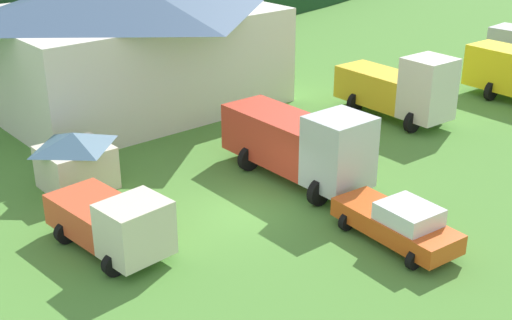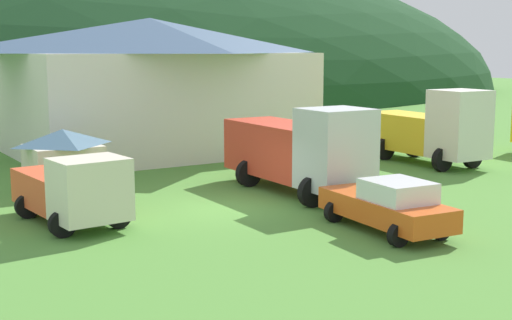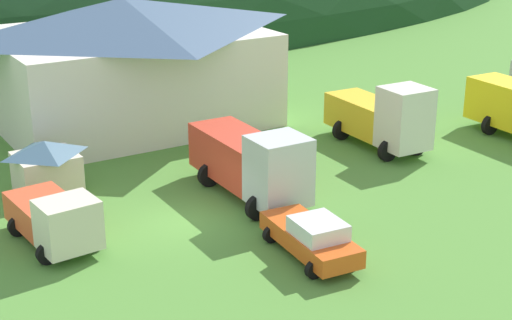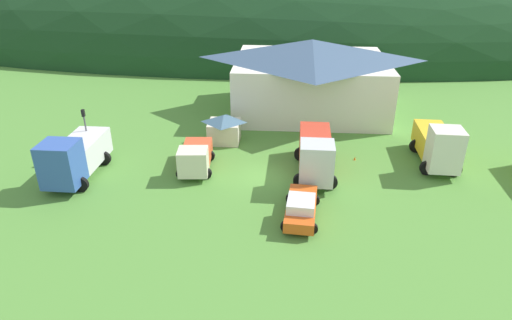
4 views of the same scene
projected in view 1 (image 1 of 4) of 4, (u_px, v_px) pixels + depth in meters
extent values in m
plane|color=#518C38|center=(243.00, 212.00, 26.13)|extent=(200.00, 200.00, 0.00)
cube|color=white|center=(128.00, 57.00, 37.70)|extent=(14.70, 11.83, 5.35)
cube|color=beige|center=(77.00, 167.00, 27.87)|extent=(2.67, 2.50, 1.81)
pyramid|color=#42667F|center=(73.00, 140.00, 27.40)|extent=(2.88, 2.70, 0.63)
cube|color=beige|center=(135.00, 229.00, 22.09)|extent=(2.26, 1.94, 1.91)
cube|color=black|center=(136.00, 219.00, 21.87)|extent=(1.26, 1.51, 0.61)
cube|color=#DB512D|center=(94.00, 214.00, 23.87)|extent=(2.38, 3.41, 1.15)
cylinder|color=black|center=(159.00, 244.00, 23.06)|extent=(0.80, 0.30, 0.80)
cylinder|color=black|center=(114.00, 264.00, 21.87)|extent=(0.80, 0.30, 0.80)
cylinder|color=black|center=(109.00, 216.00, 25.01)|extent=(0.80, 0.30, 0.80)
cylinder|color=black|center=(66.00, 233.00, 23.82)|extent=(0.80, 0.30, 0.80)
cube|color=silver|center=(339.00, 152.00, 26.52)|extent=(2.36, 2.17, 2.92)
cube|color=black|center=(341.00, 138.00, 26.19)|extent=(1.28, 1.72, 0.93)
cube|color=red|center=(278.00, 136.00, 29.28)|extent=(2.42, 5.21, 2.08)
cylinder|color=black|center=(354.00, 179.00, 27.68)|extent=(1.10, 0.30, 1.10)
cylinder|color=black|center=(319.00, 192.00, 26.50)|extent=(1.10, 0.30, 1.10)
cylinder|color=black|center=(283.00, 148.00, 30.82)|extent=(1.10, 0.30, 1.10)
cylinder|color=black|center=(249.00, 158.00, 29.65)|extent=(1.10, 0.30, 1.10)
cube|color=silver|center=(428.00, 89.00, 33.95)|extent=(2.34, 2.22, 3.15)
cube|color=black|center=(431.00, 76.00, 33.60)|extent=(1.28, 1.75, 1.01)
cube|color=gold|center=(378.00, 87.00, 36.62)|extent=(2.43, 4.60, 1.78)
cylinder|color=black|center=(437.00, 114.00, 35.12)|extent=(1.10, 0.30, 1.10)
cylinder|color=black|center=(412.00, 122.00, 34.01)|extent=(1.10, 0.30, 1.10)
cylinder|color=black|center=(379.00, 96.00, 38.01)|extent=(1.10, 0.30, 1.10)
cylinder|color=black|center=(355.00, 103.00, 36.90)|extent=(1.10, 0.30, 1.10)
cylinder|color=black|center=(510.00, 85.00, 40.02)|extent=(1.10, 0.30, 1.10)
cylinder|color=black|center=(491.00, 91.00, 38.91)|extent=(1.10, 0.30, 1.10)
cylinder|color=black|center=(508.00, 60.00, 45.44)|extent=(1.10, 0.30, 1.10)
cube|color=#DC561B|center=(395.00, 225.00, 23.76)|extent=(2.22, 4.94, 0.70)
cube|color=silver|center=(409.00, 214.00, 23.07)|extent=(1.83, 2.06, 0.62)
cylinder|color=black|center=(445.00, 246.00, 23.09)|extent=(0.68, 0.24, 0.68)
cylinder|color=black|center=(414.00, 260.00, 22.25)|extent=(0.68, 0.24, 0.68)
cylinder|color=black|center=(377.00, 210.00, 25.54)|extent=(0.68, 0.24, 0.68)
cylinder|color=black|center=(347.00, 222.00, 24.69)|extent=(0.68, 0.24, 0.68)
cone|color=orange|center=(312.00, 144.00, 32.70)|extent=(0.36, 0.36, 0.59)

